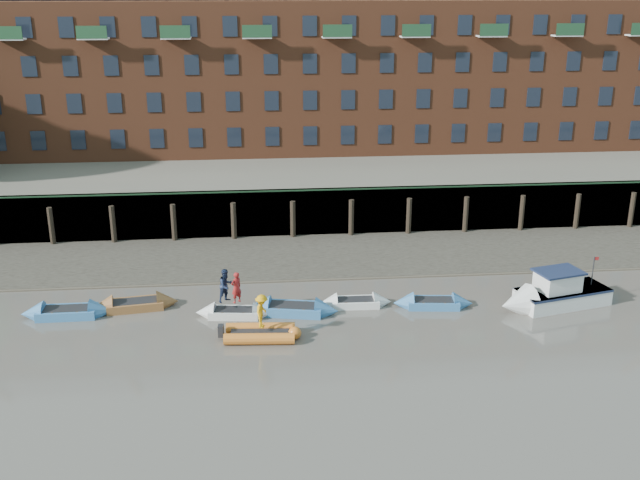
{
  "coord_description": "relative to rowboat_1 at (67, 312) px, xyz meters",
  "views": [
    {
      "loc": [
        -0.57,
        -26.61,
        16.75
      ],
      "look_at": [
        2.96,
        12.0,
        3.2
      ],
      "focal_mm": 42.0,
      "sensor_mm": 36.0,
      "label": 1
    }
  ],
  "objects": [
    {
      "name": "ground",
      "position": [
        10.53,
        -10.18,
        -0.24
      ],
      "size": [
        220.0,
        220.0,
        0.0
      ],
      "primitive_type": "plane",
      "color": "#59534C",
      "rests_on": "ground"
    },
    {
      "name": "foreshore",
      "position": [
        10.53,
        7.82,
        -0.24
      ],
      "size": [
        110.0,
        8.0,
        0.5
      ],
      "primitive_type": "cube",
      "color": "#3D382F",
      "rests_on": "ground"
    },
    {
      "name": "mud_band",
      "position": [
        10.53,
        4.42,
        -0.24
      ],
      "size": [
        110.0,
        1.6,
        0.1
      ],
      "primitive_type": "cube",
      "color": "#4C4336",
      "rests_on": "ground"
    },
    {
      "name": "river_wall",
      "position": [
        10.53,
        12.2,
        1.35
      ],
      "size": [
        110.0,
        1.23,
        3.3
      ],
      "color": "#2D2A26",
      "rests_on": "ground"
    },
    {
      "name": "bank_terrace",
      "position": [
        10.53,
        25.82,
        1.36
      ],
      "size": [
        110.0,
        28.0,
        3.2
      ],
      "primitive_type": "cube",
      "color": "#5E594D",
      "rests_on": "ground"
    },
    {
      "name": "apartment_terrace",
      "position": [
        10.53,
        26.81,
        12.58
      ],
      "size": [
        80.6,
        15.56,
        20.98
      ],
      "color": "brown",
      "rests_on": "bank_terrace"
    },
    {
      "name": "rowboat_1",
      "position": [
        0.0,
        0.0,
        0.0
      ],
      "size": [
        4.72,
        1.41,
        1.37
      ],
      "rotation": [
        0.0,
        0.0,
        0.01
      ],
      "color": "teal",
      "rests_on": "ground"
    },
    {
      "name": "rowboat_2",
      "position": [
        3.41,
        0.68,
        -0.01
      ],
      "size": [
        4.73,
        1.97,
        1.33
      ],
      "rotation": [
        0.0,
        0.0,
        0.14
      ],
      "color": "brown",
      "rests_on": "ground"
    },
    {
      "name": "rowboat_3",
      "position": [
        8.72,
        -0.78,
        -0.03
      ],
      "size": [
        4.15,
        1.62,
        1.17
      ],
      "rotation": [
        0.0,
        0.0,
        -0.11
      ],
      "color": "silver",
      "rests_on": "ground"
    },
    {
      "name": "rowboat_4",
      "position": [
        11.8,
        -0.68,
        0.01
      ],
      "size": [
        5.03,
        2.33,
        1.41
      ],
      "rotation": [
        0.0,
        0.0,
        -0.2
      ],
      "color": "teal",
      "rests_on": "ground"
    },
    {
      "name": "rowboat_5",
      "position": [
        15.22,
        -0.04,
        -0.04
      ],
      "size": [
        3.98,
        1.22,
        1.15
      ],
      "rotation": [
        0.0,
        0.0,
        -0.02
      ],
      "color": "silver",
      "rests_on": "ground"
    },
    {
      "name": "rowboat_6",
      "position": [
        19.4,
        -0.53,
        -0.02
      ],
      "size": [
        4.37,
        1.67,
        1.24
      ],
      "rotation": [
        0.0,
        0.0,
        -0.1
      ],
      "color": "teal",
      "rests_on": "ground"
    },
    {
      "name": "rib_tender",
      "position": [
        10.19,
        -3.48,
        0.04
      ],
      "size": [
        3.81,
        2.0,
        0.65
      ],
      "rotation": [
        0.0,
        0.0,
        -0.07
      ],
      "color": "orange",
      "rests_on": "ground"
    },
    {
      "name": "motor_launch",
      "position": [
        25.45,
        -1.12,
        0.42
      ],
      "size": [
        6.59,
        3.53,
        2.59
      ],
      "rotation": [
        0.0,
        0.0,
        3.39
      ],
      "color": "silver",
      "rests_on": "ground"
    },
    {
      "name": "person_rower_a",
      "position": [
        8.89,
        -0.75,
        1.39
      ],
      "size": [
        0.73,
        0.7,
        1.68
      ],
      "primitive_type": "imported",
      "rotation": [
        0.0,
        0.0,
        3.81
      ],
      "color": "maroon",
      "rests_on": "rowboat_3"
    },
    {
      "name": "person_rower_b",
      "position": [
        8.35,
        -0.58,
        1.45
      ],
      "size": [
        1.11,
        1.08,
        1.8
      ],
      "primitive_type": "imported",
      "rotation": [
        0.0,
        0.0,
        0.69
      ],
      "color": "#19233F",
      "rests_on": "rowboat_3"
    },
    {
      "name": "person_rib_crew",
      "position": [
        10.15,
        -3.44,
        1.22
      ],
      "size": [
        0.9,
        1.23,
        1.7
      ],
      "primitive_type": "imported",
      "rotation": [
        0.0,
        0.0,
        1.3
      ],
      "color": "orange",
      "rests_on": "rib_tender"
    }
  ]
}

